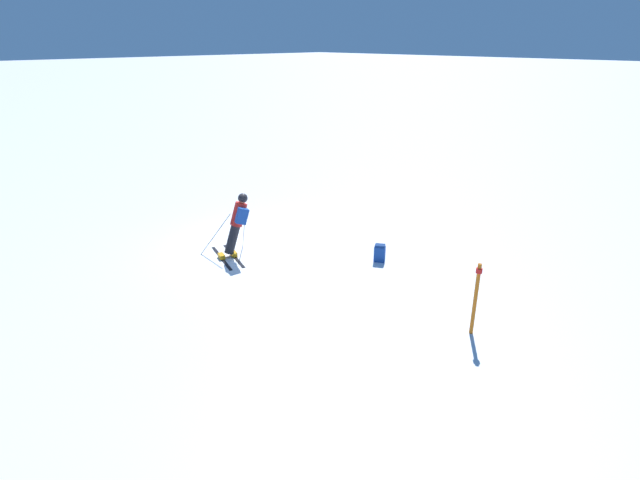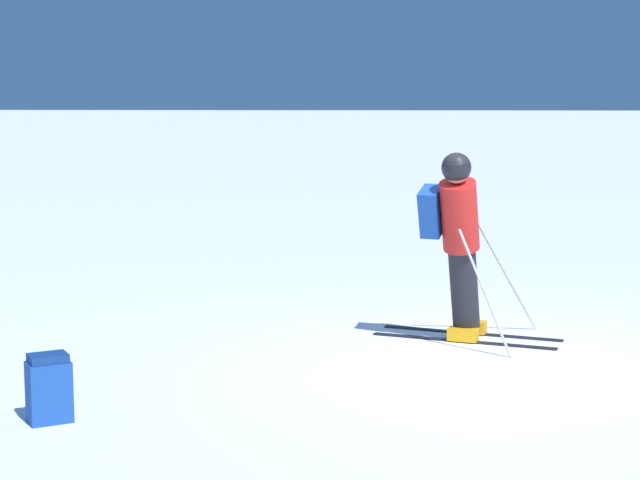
# 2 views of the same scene
# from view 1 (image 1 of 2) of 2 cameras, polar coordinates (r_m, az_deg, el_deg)

# --- Properties ---
(ground_plane) EXTENTS (300.00, 300.00, 0.00)m
(ground_plane) POSITION_cam_1_polar(r_m,az_deg,el_deg) (15.03, -7.17, -0.80)
(ground_plane) COLOR white
(skier) EXTENTS (1.27, 1.84, 1.86)m
(skier) POSITION_cam_1_polar(r_m,az_deg,el_deg) (14.15, -9.46, 2.06)
(skier) COLOR black
(skier) RESTS_ON ground
(spare_backpack) EXTENTS (0.34, 0.37, 0.50)m
(spare_backpack) POSITION_cam_1_polar(r_m,az_deg,el_deg) (13.98, 6.84, -1.49)
(spare_backpack) COLOR #194293
(spare_backpack) RESTS_ON ground
(trail_marker) EXTENTS (0.13, 0.13, 1.61)m
(trail_marker) POSITION_cam_1_polar(r_m,az_deg,el_deg) (10.79, 17.38, -6.08)
(trail_marker) COLOR orange
(trail_marker) RESTS_ON ground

